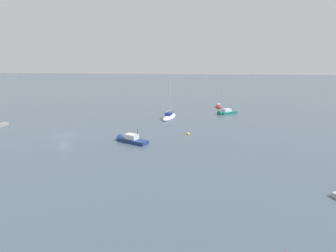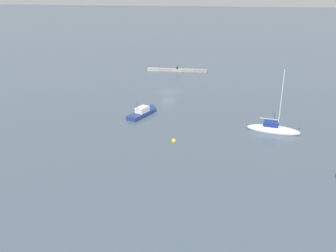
% 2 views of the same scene
% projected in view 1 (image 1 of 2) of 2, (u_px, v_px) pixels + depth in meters
% --- Properties ---
extents(ground_plane, '(500.00, 500.00, 0.00)m').
position_uv_depth(ground_plane, '(63.00, 136.00, 58.38)').
color(ground_plane, '#475666').
extents(sailboat_red_near, '(5.97, 1.82, 7.91)m').
position_uv_depth(sailboat_red_near, '(219.00, 106.00, 92.83)').
color(sailboat_red_near, red).
rests_on(sailboat_red_near, ground_plane).
extents(sailboat_white_far, '(9.01, 4.36, 11.06)m').
position_uv_depth(sailboat_white_far, '(169.00, 117.00, 75.31)').
color(sailboat_white_far, silver).
rests_on(sailboat_white_far, ground_plane).
extents(motorboat_teal_mid, '(5.06, 6.28, 3.51)m').
position_uv_depth(motorboat_teal_mid, '(226.00, 113.00, 81.33)').
color(motorboat_teal_mid, '#197266').
rests_on(motorboat_teal_mid, ground_plane).
extents(motorboat_navy_far, '(4.83, 6.98, 3.80)m').
position_uv_depth(motorboat_navy_far, '(130.00, 140.00, 53.84)').
color(motorboat_navy_far, navy).
rests_on(motorboat_navy_far, ground_plane).
extents(mooring_buoy_mid, '(0.70, 0.70, 0.70)m').
position_uv_depth(mooring_buoy_mid, '(188.00, 134.00, 59.25)').
color(mooring_buoy_mid, yellow).
rests_on(mooring_buoy_mid, ground_plane).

